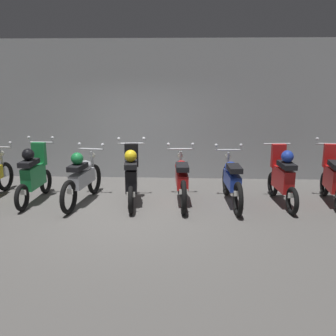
{
  "coord_description": "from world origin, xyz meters",
  "views": [
    {
      "loc": [
        1.08,
        -7.09,
        2.59
      ],
      "look_at": [
        0.73,
        0.46,
        0.75
      ],
      "focal_mm": 41.92,
      "sensor_mm": 36.0,
      "label": 1
    }
  ],
  "objects_px": {
    "motorbike_slot_6": "(232,181)",
    "motorbike_slot_7": "(282,177)",
    "motorbike_slot_3": "(82,178)",
    "motorbike_slot_5": "(182,179)",
    "motorbike_slot_8": "(333,179)",
    "motorbike_slot_4": "(131,176)",
    "motorbike_slot_2": "(34,174)"
  },
  "relations": [
    {
      "from": "motorbike_slot_2",
      "to": "motorbike_slot_4",
      "type": "bearing_deg",
      "value": -1.32
    },
    {
      "from": "motorbike_slot_3",
      "to": "motorbike_slot_4",
      "type": "distance_m",
      "value": 1.0
    },
    {
      "from": "motorbike_slot_2",
      "to": "motorbike_slot_4",
      "type": "height_order",
      "value": "same"
    },
    {
      "from": "motorbike_slot_4",
      "to": "motorbike_slot_2",
      "type": "bearing_deg",
      "value": 178.68
    },
    {
      "from": "motorbike_slot_2",
      "to": "motorbike_slot_8",
      "type": "height_order",
      "value": "same"
    },
    {
      "from": "motorbike_slot_3",
      "to": "motorbike_slot_6",
      "type": "relative_size",
      "value": 1.0
    },
    {
      "from": "motorbike_slot_3",
      "to": "motorbike_slot_6",
      "type": "bearing_deg",
      "value": 0.83
    },
    {
      "from": "motorbike_slot_4",
      "to": "motorbike_slot_7",
      "type": "xyz_separation_m",
      "value": [
        3.02,
        0.09,
        -0.0
      ]
    },
    {
      "from": "motorbike_slot_3",
      "to": "motorbike_slot_8",
      "type": "relative_size",
      "value": 1.16
    },
    {
      "from": "motorbike_slot_6",
      "to": "motorbike_slot_2",
      "type": "bearing_deg",
      "value": 179.95
    },
    {
      "from": "motorbike_slot_5",
      "to": "motorbike_slot_7",
      "type": "height_order",
      "value": "motorbike_slot_7"
    },
    {
      "from": "motorbike_slot_2",
      "to": "motorbike_slot_6",
      "type": "relative_size",
      "value": 0.86
    },
    {
      "from": "motorbike_slot_4",
      "to": "motorbike_slot_5",
      "type": "distance_m",
      "value": 1.02
    },
    {
      "from": "motorbike_slot_5",
      "to": "motorbike_slot_8",
      "type": "xyz_separation_m",
      "value": [
        3.03,
        0.05,
        0.04
      ]
    },
    {
      "from": "motorbike_slot_2",
      "to": "motorbike_slot_3",
      "type": "relative_size",
      "value": 0.87
    },
    {
      "from": "motorbike_slot_3",
      "to": "motorbike_slot_7",
      "type": "bearing_deg",
      "value": 1.24
    },
    {
      "from": "motorbike_slot_2",
      "to": "motorbike_slot_8",
      "type": "relative_size",
      "value": 1.0
    },
    {
      "from": "motorbike_slot_7",
      "to": "motorbike_slot_3",
      "type": "bearing_deg",
      "value": -178.76
    },
    {
      "from": "motorbike_slot_2",
      "to": "motorbike_slot_3",
      "type": "distance_m",
      "value": 1.01
    },
    {
      "from": "motorbike_slot_5",
      "to": "motorbike_slot_6",
      "type": "relative_size",
      "value": 1.0
    },
    {
      "from": "motorbike_slot_2",
      "to": "motorbike_slot_7",
      "type": "relative_size",
      "value": 1.0
    },
    {
      "from": "motorbike_slot_6",
      "to": "motorbike_slot_8",
      "type": "height_order",
      "value": "motorbike_slot_8"
    },
    {
      "from": "motorbike_slot_3",
      "to": "motorbike_slot_5",
      "type": "relative_size",
      "value": 1.0
    },
    {
      "from": "motorbike_slot_5",
      "to": "motorbike_slot_6",
      "type": "distance_m",
      "value": 1.01
    },
    {
      "from": "motorbike_slot_3",
      "to": "motorbike_slot_2",
      "type": "bearing_deg",
      "value": 177.31
    },
    {
      "from": "motorbike_slot_3",
      "to": "motorbike_slot_4",
      "type": "relative_size",
      "value": 1.16
    },
    {
      "from": "motorbike_slot_2",
      "to": "motorbike_slot_8",
      "type": "distance_m",
      "value": 6.05
    },
    {
      "from": "motorbike_slot_6",
      "to": "motorbike_slot_7",
      "type": "bearing_deg",
      "value": 2.46
    },
    {
      "from": "motorbike_slot_2",
      "to": "motorbike_slot_4",
      "type": "relative_size",
      "value": 1.0
    },
    {
      "from": "motorbike_slot_3",
      "to": "motorbike_slot_8",
      "type": "height_order",
      "value": "motorbike_slot_8"
    },
    {
      "from": "motorbike_slot_2",
      "to": "motorbike_slot_8",
      "type": "xyz_separation_m",
      "value": [
        6.05,
        0.11,
        -0.04
      ]
    },
    {
      "from": "motorbike_slot_6",
      "to": "motorbike_slot_7",
      "type": "height_order",
      "value": "motorbike_slot_7"
    }
  ]
}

